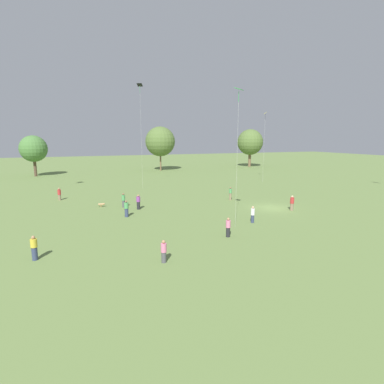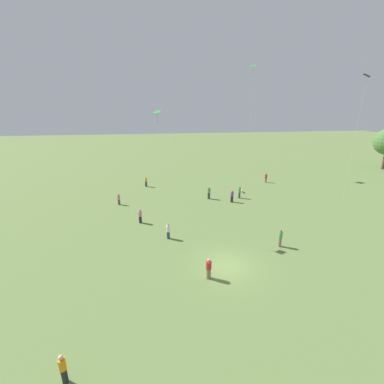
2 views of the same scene
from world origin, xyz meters
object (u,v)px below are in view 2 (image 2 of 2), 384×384
at_px(person_9, 168,231).
at_px(person_1, 232,196).
at_px(person_8, 140,216).
at_px(person_11, 266,178).
at_px(person_2, 119,199).
at_px(kite_4, 365,85).
at_px(dog_0, 242,191).
at_px(person_0, 209,269).
at_px(person_3, 63,369).
at_px(person_6, 239,192).
at_px(person_10, 280,238).
at_px(person_5, 146,182).
at_px(kite_1, 253,71).
at_px(person_4, 209,193).
at_px(kite_3, 158,121).

bearing_deg(person_9, person_1, -152.89).
xyz_separation_m(person_8, person_11, (-13.98, 22.10, 0.00)).
height_order(person_2, person_8, person_8).
relative_size(kite_4, dog_0, 20.96).
distance_m(person_0, person_2, 20.11).
distance_m(person_0, person_3, 11.20).
relative_size(person_6, person_9, 1.05).
distance_m(person_9, person_10, 11.20).
relative_size(person_1, person_9, 1.05).
relative_size(person_9, dog_0, 2.10).
relative_size(person_3, kite_4, 0.10).
height_order(person_5, kite_1, kite_1).
relative_size(person_4, kite_1, 0.09).
distance_m(person_1, kite_1, 26.50).
relative_size(person_0, person_10, 1.00).
relative_size(person_3, person_9, 1.05).
bearing_deg(kite_1, kite_4, 31.61).
bearing_deg(person_4, person_6, -157.02).
distance_m(person_2, person_10, 22.10).
bearing_deg(dog_0, person_8, 40.75).
height_order(person_0, person_10, person_10).
height_order(person_1, kite_1, kite_1).
bearing_deg(person_11, person_0, 94.60).
height_order(kite_3, kite_4, kite_4).
height_order(person_1, person_11, person_1).
bearing_deg(kite_4, person_9, 175.89).
xyz_separation_m(person_4, kite_3, (9.06, -7.45, 10.89)).
xyz_separation_m(person_8, kite_4, (-1.32, 27.62, 14.79)).
bearing_deg(person_1, person_3, -51.26).
distance_m(person_5, person_10, 26.08).
bearing_deg(person_5, kite_1, 52.68).
bearing_deg(person_5, person_9, -48.60).
distance_m(person_3, person_9, 15.27).
bearing_deg(person_8, person_1, 38.29).
bearing_deg(person_1, person_5, -145.32).
xyz_separation_m(kite_1, kite_4, (20.46, 6.24, -3.94)).
xyz_separation_m(person_9, kite_4, (-5.69, 24.64, 14.80)).
relative_size(person_1, person_2, 1.11).
distance_m(person_2, kite_1, 34.42).
height_order(kite_3, dog_0, kite_3).
bearing_deg(kite_1, person_11, 19.91).
xyz_separation_m(person_6, dog_0, (-2.47, 1.34, -0.57)).
bearing_deg(person_10, person_6, -49.10).
bearing_deg(kite_4, kite_3, 170.61).
distance_m(person_1, dog_0, 4.98).
height_order(person_8, person_9, person_8).
height_order(person_3, person_5, person_3).
height_order(person_2, person_11, person_11).
height_order(person_1, person_6, person_6).
height_order(person_5, person_6, person_6).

